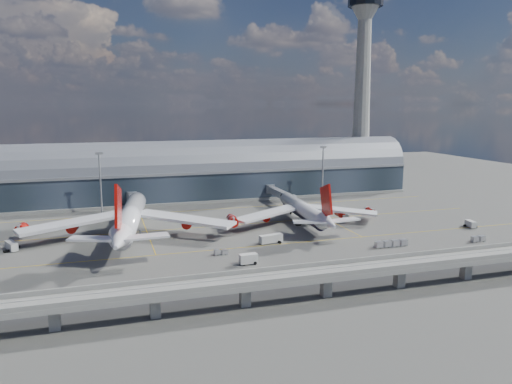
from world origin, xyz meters
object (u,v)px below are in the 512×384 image
object	(u,v)px
airliner_right	(304,211)
cargo_train_2	(478,239)
floodlight_mast_right	(323,172)
cargo_train_0	(221,252)
service_truck_3	(470,224)
service_truck_4	(344,217)
cargo_train_1	(391,244)
service_truck_0	(12,246)
airliner_left	(129,218)
service_truck_5	(138,214)
service_truck_2	(271,239)
control_tower	(362,91)
service_truck_1	(248,259)
floodlight_mast_left	(100,181)

from	to	relation	value
airliner_right	cargo_train_2	world-z (taller)	airliner_right
floodlight_mast_right	cargo_train_0	xyz separation A→B (m)	(-66.18, -70.46, -12.87)
service_truck_3	cargo_train_2	size ratio (longest dim) A/B	1.02
service_truck_4	cargo_train_1	distance (m)	36.68
cargo_train_0	cargo_train_1	xyz separation A→B (m)	(53.99, -7.90, 0.25)
service_truck_0	floodlight_mast_right	bearing A→B (deg)	-4.65
airliner_left	cargo_train_0	world-z (taller)	airliner_left
service_truck_5	service_truck_4	bearing A→B (deg)	-85.11
service_truck_2	service_truck_4	distance (m)	43.09
service_truck_0	service_truck_3	size ratio (longest dim) A/B	1.26
control_tower	airliner_left	xyz separation A→B (m)	(-126.16, -70.50, -44.81)
floodlight_mast_right	service_truck_3	bearing A→B (deg)	-65.29
service_truck_0	service_truck_4	distance (m)	117.34
service_truck_3	cargo_train_0	world-z (taller)	service_truck_3
service_truck_1	service_truck_3	xyz separation A→B (m)	(90.69, 16.63, -0.23)
cargo_train_1	cargo_train_2	xyz separation A→B (m)	(30.84, -3.44, -0.07)
airliner_right	service_truck_2	xyz separation A→B (m)	(-20.92, -21.71, -3.56)
airliner_left	service_truck_5	distance (m)	31.87
service_truck_3	cargo_train_2	world-z (taller)	service_truck_3
airliner_right	floodlight_mast_right	bearing A→B (deg)	61.56
service_truck_2	cargo_train_1	xyz separation A→B (m)	(35.38, -15.31, -0.49)
floodlight_mast_left	service_truck_4	bearing A→B (deg)	-24.91
airliner_left	airliner_right	size ratio (longest dim) A/B	1.27
service_truck_0	service_truck_2	size ratio (longest dim) A/B	0.83
service_truck_2	cargo_train_0	xyz separation A→B (m)	(-18.61, -7.40, -0.74)
floodlight_mast_left	airliner_left	distance (m)	43.94
cargo_train_0	service_truck_4	bearing A→B (deg)	-71.47
service_truck_3	cargo_train_1	world-z (taller)	service_truck_3
service_truck_0	service_truck_2	world-z (taller)	service_truck_2
service_truck_0	cargo_train_2	xyz separation A→B (m)	(146.01, -35.32, -0.46)
control_tower	floodlight_mast_right	bearing A→B (deg)	-141.34
airliner_left	cargo_train_2	bearing A→B (deg)	-11.04
service_truck_1	service_truck_2	xyz separation A→B (m)	(13.22, 18.53, -0.01)
floodlight_mast_left	floodlight_mast_right	world-z (taller)	same
service_truck_5	cargo_train_1	distance (m)	99.93
service_truck_5	floodlight_mast_right	bearing A→B (deg)	-55.91
cargo_train_0	cargo_train_1	distance (m)	54.56
control_tower	cargo_train_1	bearing A→B (deg)	-113.93
control_tower	service_truck_4	world-z (taller)	control_tower
floodlight_mast_left	airliner_right	distance (m)	84.63
control_tower	floodlight_mast_left	world-z (taller)	control_tower
airliner_left	service_truck_0	xyz separation A→B (m)	(-36.21, -3.99, -5.43)
service_truck_1	cargo_train_2	world-z (taller)	service_truck_1
airliner_right	cargo_train_0	size ratio (longest dim) A/B	13.87
control_tower	airliner_right	distance (m)	103.82
control_tower	floodlight_mast_right	world-z (taller)	control_tower
floodlight_mast_left	floodlight_mast_right	distance (m)	100.00
airliner_left	cargo_train_0	distance (m)	37.98
airliner_left	cargo_train_1	bearing A→B (deg)	-15.77
control_tower	service_truck_2	size ratio (longest dim) A/B	12.53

